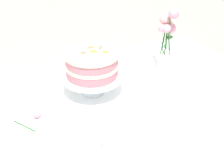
# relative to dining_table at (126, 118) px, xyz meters

# --- Properties ---
(dining_table) EXTENTS (1.40, 1.00, 0.74)m
(dining_table) POSITION_rel_dining_table_xyz_m (0.00, 0.00, 0.00)
(dining_table) COLOR white
(dining_table) RESTS_ON ground
(linen_napkin) EXTENTS (0.35, 0.35, 0.00)m
(linen_napkin) POSITION_rel_dining_table_xyz_m (-0.12, 0.13, 0.09)
(linen_napkin) COLOR white
(linen_napkin) RESTS_ON dining_table
(cake_stand) EXTENTS (0.29, 0.29, 0.10)m
(cake_stand) POSITION_rel_dining_table_xyz_m (-0.12, 0.13, 0.18)
(cake_stand) COLOR silver
(cake_stand) RESTS_ON linen_napkin
(layer_cake) EXTENTS (0.25, 0.25, 0.13)m
(layer_cake) POSITION_rel_dining_table_xyz_m (-0.12, 0.13, 0.25)
(layer_cake) COLOR #CC7A84
(layer_cake) RESTS_ON cake_stand
(flower_vase) EXTENTS (0.11, 0.10, 0.34)m
(flower_vase) POSITION_rel_dining_table_xyz_m (0.32, 0.21, 0.25)
(flower_vase) COLOR silver
(flower_vase) RESTS_ON dining_table
(teacup) EXTENTS (0.12, 0.12, 0.06)m
(teacup) POSITION_rel_dining_table_xyz_m (-0.26, -0.25, 0.12)
(teacup) COLOR silver
(teacup) RESTS_ON dining_table
(fallen_rose) EXTENTS (0.12, 0.11, 0.04)m
(fallen_rose) POSITION_rel_dining_table_xyz_m (-0.41, 0.03, 0.11)
(fallen_rose) COLOR #2D6028
(fallen_rose) RESTS_ON dining_table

